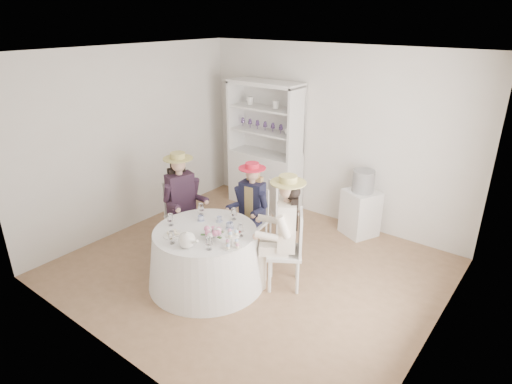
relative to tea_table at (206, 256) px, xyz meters
The scene contains 23 objects.
ground 0.71m from the tea_table, 65.56° to the left, with size 4.50×4.50×0.00m, color brown.
ceiling 2.43m from the tea_table, 65.56° to the left, with size 4.50×4.50×0.00m, color white.
wall_back 2.76m from the tea_table, 84.31° to the left, with size 4.50×4.50×0.00m, color silver.
wall_front 1.77m from the tea_table, 79.93° to the right, with size 4.50×4.50×0.00m, color silver.
wall_left 2.30m from the tea_table, 164.27° to the left, with size 4.50×4.50×0.00m, color silver.
wall_right 2.75m from the tea_table, 12.64° to the left, with size 4.50×4.50×0.00m, color silver.
tea_table is the anchor object (origin of this frame).
hutch 2.50m from the tea_table, 109.60° to the left, with size 1.39×0.84×2.11m.
side_table 2.50m from the tea_table, 67.78° to the left, with size 0.44×0.44×0.69m, color silver.
hatbox 2.55m from the tea_table, 67.78° to the left, with size 0.32×0.32×0.32m, color black.
guest_left 1.04m from the tea_table, 153.47° to the left, with size 0.57×0.53×1.40m.
guest_mid 1.02m from the tea_table, 92.37° to the left, with size 0.48×0.50×1.29m.
guest_right 1.05m from the tea_table, 32.71° to the left, with size 0.61×0.57×1.43m.
spare_chair 1.50m from the tea_table, 88.73° to the left, with size 0.50×0.50×0.87m.
teacup_a 0.47m from the tea_table, 144.63° to the left, with size 0.08×0.08×0.06m, color white.
teacup_b 0.48m from the tea_table, 94.10° to the left, with size 0.06×0.06×0.06m, color white.
teacup_c 0.49m from the tea_table, 47.41° to the left, with size 0.09×0.09×0.07m, color white.
flower_bowl 0.43m from the tea_table, ahead, with size 0.19×0.19×0.05m, color white.
flower_arrangement 0.50m from the tea_table, 23.47° to the right, with size 0.19×0.19×0.07m.
table_teapot 0.61m from the tea_table, 73.51° to the right, with size 0.27×0.19×0.20m.
sandwich_plate 0.53m from the tea_table, 122.09° to the right, with size 0.24×0.24×0.05m.
cupcake_stand 0.67m from the tea_table, 10.39° to the right, with size 0.21×0.21×0.20m.
stemware_set 0.43m from the tea_table, 63.43° to the left, with size 0.92×0.96×0.15m.
Camera 1 is at (2.97, -3.75, 3.09)m, focal length 30.00 mm.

